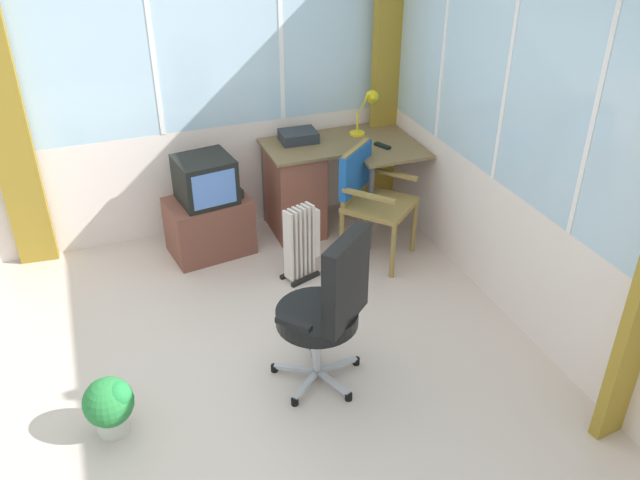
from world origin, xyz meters
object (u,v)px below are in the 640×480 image
tv_remote (382,146)px  paper_tray (298,136)px  desk_lamp (369,106)px  office_chair (330,303)px  space_heater (302,242)px  potted_plant (110,404)px  desk (301,186)px  wooden_armchair (366,188)px  tv_on_stand (209,211)px

tv_remote → paper_tray: paper_tray is taller
desk_lamp → paper_tray: (-0.60, 0.08, -0.21)m
desk_lamp → paper_tray: 0.64m
office_chair → space_heater: size_ratio=1.76×
paper_tray → potted_plant: paper_tray is taller
paper_tray → office_chair: bearing=-103.9°
desk → paper_tray: 0.42m
space_heater → potted_plant: 1.91m
desk_lamp → tv_remote: 0.37m
wooden_armchair → space_heater: wooden_armchair is taller
desk → office_chair: office_chair is taller
office_chair → potted_plant: bearing=177.7°
paper_tray → space_heater: bearing=-107.5°
desk → space_heater: 0.75m
desk_lamp → potted_plant: bearing=-142.1°
paper_tray → tv_on_stand: bearing=-166.2°
desk → office_chair: bearing=-104.0°
paper_tray → tv_on_stand: (-0.84, -0.21, -0.45)m
wooden_armchair → desk_lamp: bearing=65.6°
desk_lamp → tv_remote: size_ratio=2.63×
tv_remote → potted_plant: bearing=-170.6°
tv_remote → tv_on_stand: (-1.45, 0.15, -0.41)m
office_chair → tv_on_stand: bearing=100.9°
paper_tray → tv_on_stand: size_ratio=0.36×
desk → space_heater: desk is taller
tv_remote → paper_tray: bearing=125.3°
tv_remote → paper_tray: (-0.61, 0.36, 0.03)m
desk → tv_remote: 0.77m
desk → potted_plant: (-1.77, -1.83, -0.21)m
potted_plant → desk: bearing=45.9°
desk → wooden_armchair: 0.68m
desk → wooden_armchair: size_ratio=1.35×
wooden_armchair → potted_plant: size_ratio=2.54×
wooden_armchair → tv_on_stand: (-1.17, 0.47, -0.22)m
tv_on_stand → space_heater: bearing=-46.5°
desk_lamp → paper_tray: desk_lamp is taller
tv_on_stand → wooden_armchair: bearing=-21.8°
space_heater → potted_plant: size_ratio=1.69×
tv_on_stand → potted_plant: bearing=-118.8°
tv_remote → wooden_armchair: wooden_armchair is taller
desk_lamp → wooden_armchair: (-0.27, -0.59, -0.44)m
tv_on_stand → space_heater: size_ratio=1.37×
desk → desk_lamp: desk_lamp is taller
paper_tray → desk: bearing=-102.1°
paper_tray → office_chair: 2.07m
desk_lamp → potted_plant: (-2.39, -1.86, -0.83)m
wooden_armchair → office_chair: size_ratio=0.85×
wooden_armchair → potted_plant: wooden_armchair is taller
desk_lamp → office_chair: size_ratio=0.37×
desk → potted_plant: size_ratio=3.43×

